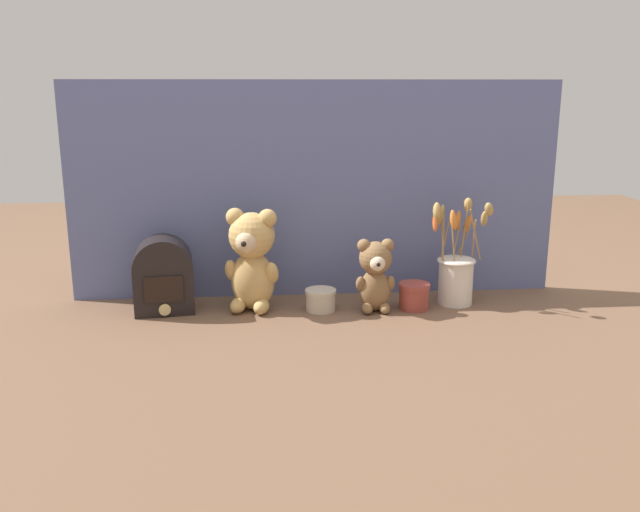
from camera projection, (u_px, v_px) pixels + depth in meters
name	position (u px, v px, depth m)	size (l,w,h in m)	color
ground_plane	(321.00, 310.00, 2.00)	(4.00, 4.00, 0.00)	brown
backdrop_wall	(316.00, 191.00, 2.08)	(1.50, 0.02, 0.66)	slate
teddy_bear_large	(252.00, 258.00, 1.97)	(0.17, 0.15, 0.30)	tan
teddy_bear_medium	(375.00, 274.00, 1.97)	(0.12, 0.11, 0.22)	olive
flower_vase	(456.00, 272.00, 2.04)	(0.17, 0.16, 0.33)	silver
vintage_radio	(164.00, 276.00, 1.97)	(0.18, 0.14, 0.22)	black
decorative_tin_tall	(320.00, 300.00, 1.99)	(0.09, 0.09, 0.06)	beige
decorative_tin_short	(414.00, 296.00, 2.00)	(0.09, 0.09, 0.08)	#993D33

